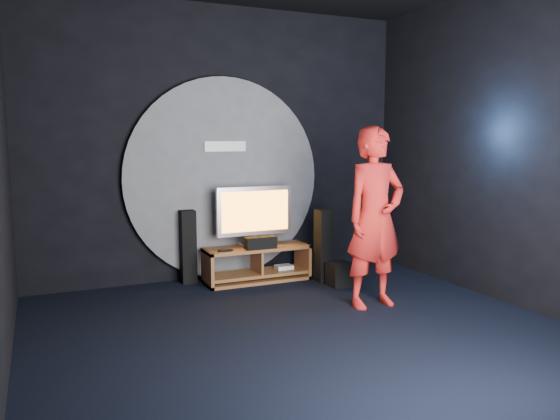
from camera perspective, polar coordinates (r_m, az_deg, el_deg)
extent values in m
plane|color=black|center=(5.19, 3.02, -13.11)|extent=(5.00, 5.00, 0.00)
cube|color=black|center=(7.17, -6.04, 6.88)|extent=(5.00, 0.04, 3.50)
cube|color=black|center=(2.87, 26.67, 5.10)|extent=(5.00, 0.04, 3.50)
cube|color=black|center=(6.40, 23.66, 6.21)|extent=(0.04, 5.00, 3.50)
cylinder|color=#515156|center=(7.14, -5.85, 3.27)|extent=(2.60, 0.08, 2.60)
cube|color=white|center=(7.07, -5.76, 6.64)|extent=(0.55, 0.03, 0.13)
cube|color=#9C5530|center=(6.99, -2.44, -4.00)|extent=(1.35, 0.45, 0.04)
cube|color=#9C5530|center=(7.06, -2.43, -6.62)|extent=(1.31, 0.42, 0.04)
cube|color=#9C5530|center=(6.83, -7.59, -6.10)|extent=(0.04, 0.45, 0.45)
cube|color=#9C5530|center=(7.29, 2.39, -5.15)|extent=(0.04, 0.45, 0.45)
cube|color=#9C5530|center=(7.03, -2.43, -5.31)|extent=(0.03, 0.40, 0.29)
cube|color=#9C5530|center=(7.08, -2.42, -7.25)|extent=(1.35, 0.45, 0.04)
cube|color=white|center=(7.20, 0.40, -5.98)|extent=(0.22, 0.16, 0.05)
cube|color=silver|center=(7.05, -2.65, -3.57)|extent=(0.36, 0.22, 0.04)
cylinder|color=silver|center=(7.03, -2.66, -3.01)|extent=(0.07, 0.07, 0.10)
cube|color=silver|center=(6.98, -2.68, -0.09)|extent=(1.01, 0.06, 0.62)
cube|color=orange|center=(6.94, -2.57, -0.12)|extent=(0.90, 0.01, 0.51)
cube|color=black|center=(6.85, -2.04, -3.42)|extent=(0.40, 0.15, 0.15)
cube|color=black|center=(6.72, -5.72, -4.23)|extent=(0.18, 0.05, 0.02)
cube|color=black|center=(7.00, -9.62, -3.79)|extent=(0.19, 0.21, 0.93)
cube|color=black|center=(6.99, 4.59, -3.72)|extent=(0.19, 0.21, 0.93)
cube|color=black|center=(6.86, 6.22, -6.70)|extent=(0.26, 0.26, 0.29)
imported|color=red|center=(5.96, 9.92, -0.79)|extent=(0.73, 0.50, 1.95)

